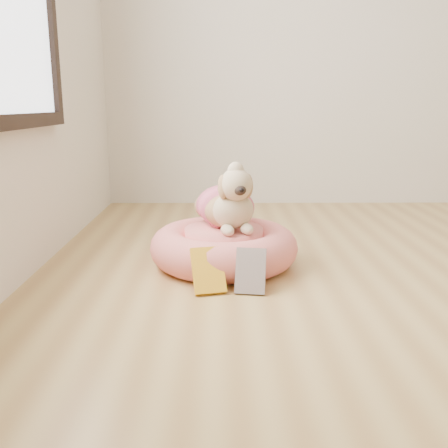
{
  "coord_description": "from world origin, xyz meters",
  "views": [
    {
      "loc": [
        -1.17,
        -1.5,
        0.74
      ],
      "look_at": [
        -1.15,
        0.69,
        0.21
      ],
      "focal_mm": 40.0,
      "sensor_mm": 36.0,
      "label": 1
    }
  ],
  "objects_px": {
    "book_yellow": "(208,270)",
    "book_white": "(251,271)",
    "pet_bed": "(224,247)",
    "dog": "(228,193)"
  },
  "relations": [
    {
      "from": "pet_bed",
      "to": "book_yellow",
      "type": "distance_m",
      "value": 0.35
    },
    {
      "from": "dog",
      "to": "book_white",
      "type": "height_order",
      "value": "dog"
    },
    {
      "from": "pet_bed",
      "to": "book_white",
      "type": "distance_m",
      "value": 0.37
    },
    {
      "from": "book_white",
      "to": "dog",
      "type": "bearing_deg",
      "value": 111.58
    },
    {
      "from": "dog",
      "to": "book_yellow",
      "type": "relative_size",
      "value": 2.29
    },
    {
      "from": "dog",
      "to": "book_white",
      "type": "distance_m",
      "value": 0.45
    },
    {
      "from": "dog",
      "to": "book_white",
      "type": "xyz_separation_m",
      "value": [
        0.09,
        -0.37,
        -0.25
      ]
    },
    {
      "from": "dog",
      "to": "book_yellow",
      "type": "distance_m",
      "value": 0.44
    },
    {
      "from": "book_yellow",
      "to": "book_white",
      "type": "bearing_deg",
      "value": -17.66
    },
    {
      "from": "pet_bed",
      "to": "dog",
      "type": "xyz_separation_m",
      "value": [
        0.02,
        0.02,
        0.25
      ]
    }
  ]
}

